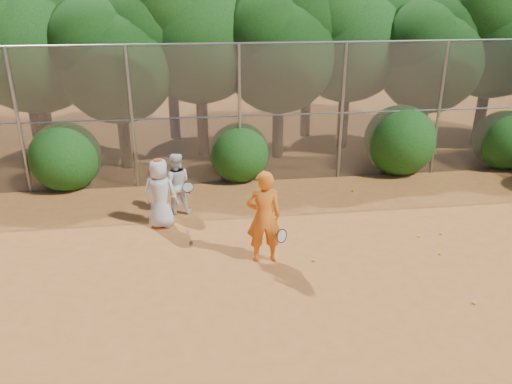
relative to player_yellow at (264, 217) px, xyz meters
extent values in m
plane|color=#A35B25|center=(0.99, -1.35, -1.01)|extent=(80.00, 80.00, 0.00)
cylinder|color=gray|center=(-6.01, 4.65, 0.99)|extent=(0.09, 0.09, 4.00)
cylinder|color=gray|center=(-3.01, 4.65, 0.99)|extent=(0.09, 0.09, 4.00)
cylinder|color=gray|center=(-0.01, 4.65, 0.99)|extent=(0.09, 0.09, 4.00)
cylinder|color=gray|center=(2.99, 4.65, 0.99)|extent=(0.09, 0.09, 4.00)
cylinder|color=gray|center=(5.99, 4.65, 0.99)|extent=(0.09, 0.09, 4.00)
cylinder|color=gray|center=(0.99, 4.65, 2.99)|extent=(20.00, 0.05, 0.05)
cylinder|color=gray|center=(0.99, 4.65, 0.99)|extent=(20.00, 0.04, 0.04)
cube|color=slate|center=(0.99, 4.65, 0.99)|extent=(20.00, 0.02, 4.00)
cylinder|color=black|center=(-6.01, 7.15, 0.25)|extent=(0.38, 0.38, 2.52)
sphere|color=#134310|center=(-6.01, 7.15, 2.72)|extent=(4.03, 4.03, 4.03)
sphere|color=#134310|center=(-5.20, 7.55, 3.73)|extent=(3.23, 3.23, 3.23)
sphere|color=#134310|center=(-6.72, 6.84, 3.52)|extent=(3.02, 3.02, 3.02)
cylinder|color=black|center=(-3.51, 6.45, 0.07)|extent=(0.36, 0.36, 2.17)
sphere|color=black|center=(-3.51, 6.45, 2.20)|extent=(3.47, 3.47, 3.47)
sphere|color=black|center=(-2.82, 6.79, 3.07)|extent=(2.78, 2.78, 2.78)
sphere|color=black|center=(-4.12, 6.19, 2.89)|extent=(2.60, 2.60, 2.60)
cylinder|color=black|center=(-1.01, 7.45, 0.32)|extent=(0.39, 0.39, 2.66)
sphere|color=#134310|center=(-1.01, 7.45, 2.92)|extent=(4.26, 4.26, 4.26)
sphere|color=#134310|center=(-0.16, 7.87, 3.99)|extent=(3.40, 3.40, 3.40)
sphere|color=#134310|center=(-1.75, 7.13, 3.78)|extent=(3.19, 3.19, 3.19)
cylinder|color=black|center=(1.49, 6.85, 0.13)|extent=(0.37, 0.37, 2.27)
sphere|color=black|center=(1.49, 6.85, 2.35)|extent=(3.64, 3.64, 3.64)
sphere|color=black|center=(2.22, 7.21, 3.26)|extent=(2.91, 2.91, 2.91)
sphere|color=black|center=(0.85, 6.57, 3.08)|extent=(2.73, 2.73, 2.73)
cylinder|color=black|center=(3.99, 7.65, 0.21)|extent=(0.38, 0.38, 2.45)
sphere|color=#134310|center=(3.99, 7.65, 2.61)|extent=(3.92, 3.92, 3.92)
sphere|color=#134310|center=(4.77, 8.04, 3.59)|extent=(3.14, 3.14, 3.14)
sphere|color=#134310|center=(3.30, 7.35, 3.40)|extent=(2.94, 2.94, 2.94)
cylinder|color=black|center=(6.49, 6.65, 0.04)|extent=(0.36, 0.36, 2.10)
sphere|color=black|center=(6.49, 6.65, 2.10)|extent=(3.36, 3.36, 3.36)
sphere|color=black|center=(7.16, 6.98, 2.94)|extent=(2.69, 2.69, 2.69)
sphere|color=black|center=(5.90, 6.39, 2.77)|extent=(2.52, 2.52, 2.52)
cylinder|color=black|center=(8.99, 7.25, 0.28)|extent=(0.39, 0.39, 2.59)
sphere|color=#134310|center=(8.99, 7.25, 2.82)|extent=(4.14, 4.14, 4.14)
sphere|color=#134310|center=(8.26, 6.94, 3.65)|extent=(3.11, 3.11, 3.11)
cylinder|color=black|center=(-7.01, 9.45, 0.30)|extent=(0.39, 0.39, 2.62)
sphere|color=#134310|center=(-7.01, 9.45, 2.87)|extent=(4.20, 4.20, 4.20)
sphere|color=#134310|center=(-6.17, 9.87, 3.92)|extent=(3.36, 3.36, 3.36)
cylinder|color=black|center=(-2.01, 9.65, 0.39)|extent=(0.40, 0.40, 2.80)
sphere|color=#134310|center=(-2.01, 9.65, 3.13)|extent=(4.48, 4.48, 4.48)
cylinder|color=black|center=(2.99, 9.25, 0.25)|extent=(0.38, 0.38, 2.52)
sphere|color=#134310|center=(2.99, 9.25, 2.72)|extent=(4.03, 4.03, 4.03)
sphere|color=#134310|center=(3.80, 9.65, 3.73)|extent=(3.23, 3.23, 3.23)
sphere|color=#134310|center=(2.28, 8.94, 3.52)|extent=(3.02, 3.02, 3.02)
cylinder|color=black|center=(7.49, 9.85, 0.35)|extent=(0.40, 0.40, 2.73)
sphere|color=#134310|center=(7.49, 9.85, 3.03)|extent=(4.37, 4.37, 4.37)
sphere|color=#134310|center=(6.73, 9.52, 3.90)|extent=(3.28, 3.28, 3.28)
sphere|color=#134310|center=(-5.01, 4.95, -0.01)|extent=(2.00, 2.00, 2.00)
sphere|color=#134310|center=(-0.01, 4.95, -0.11)|extent=(1.80, 1.80, 1.80)
sphere|color=#134310|center=(4.99, 4.95, 0.09)|extent=(2.20, 2.20, 2.20)
sphere|color=#134310|center=(8.49, 4.95, -0.06)|extent=(1.90, 1.90, 1.90)
imported|color=orange|center=(0.00, 0.00, 0.00)|extent=(0.74, 0.49, 2.03)
torus|color=black|center=(0.35, -0.20, -0.36)|extent=(0.29, 0.25, 0.30)
cylinder|color=black|center=(0.22, -0.03, -0.40)|extent=(0.19, 0.24, 0.08)
imported|color=silver|center=(-2.21, 1.94, -0.16)|extent=(0.95, 0.75, 1.71)
ellipsoid|color=red|center=(-2.21, 1.94, 0.66)|extent=(0.22, 0.22, 0.13)
sphere|color=yellow|center=(-1.91, 1.74, -0.16)|extent=(0.07, 0.07, 0.07)
imported|color=silver|center=(-1.86, 2.69, -0.21)|extent=(0.78, 0.61, 1.60)
torus|color=black|center=(-1.56, 2.39, -0.21)|extent=(0.33, 0.28, 0.22)
cylinder|color=black|center=(-1.54, 2.54, -0.37)|extent=(0.06, 0.22, 0.23)
sphere|color=yellow|center=(3.84, -0.31, -0.98)|extent=(0.07, 0.07, 0.07)
sphere|color=yellow|center=(4.31, 0.58, -0.98)|extent=(0.07, 0.07, 0.07)
sphere|color=yellow|center=(3.61, -2.12, -0.98)|extent=(0.07, 0.07, 0.07)
sphere|color=yellow|center=(3.73, 0.53, -0.98)|extent=(0.07, 0.07, 0.07)
sphere|color=yellow|center=(1.04, -0.23, -0.98)|extent=(0.07, 0.07, 0.07)
sphere|color=yellow|center=(3.09, 3.44, -0.98)|extent=(0.07, 0.07, 0.07)
camera|label=1|loc=(-1.39, -9.21, 4.43)|focal=35.00mm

